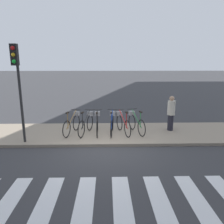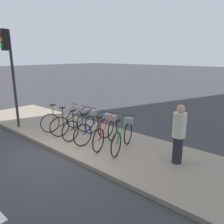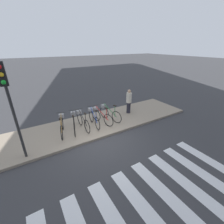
{
  "view_description": "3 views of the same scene",
  "coord_description": "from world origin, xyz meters",
  "px_view_note": "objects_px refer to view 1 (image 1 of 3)",
  "views": [
    {
      "loc": [
        0.1,
        -7.9,
        3.29
      ],
      "look_at": [
        0.32,
        1.38,
        1.07
      ],
      "focal_mm": 35.0,
      "sensor_mm": 36.0,
      "label": 1
    },
    {
      "loc": [
        5.22,
        -3.51,
        2.92
      ],
      "look_at": [
        1.05,
        1.26,
        1.27
      ],
      "focal_mm": 35.0,
      "sensor_mm": 36.0,
      "label": 2
    },
    {
      "loc": [
        -2.67,
        -5.63,
        4.29
      ],
      "look_at": [
        1.45,
        1.2,
        0.71
      ],
      "focal_mm": 24.0,
      "sensor_mm": 36.0,
      "label": 3
    }
  ],
  "objects_px": {
    "parked_bicycle_1": "(87,123)",
    "parked_bicycle_3": "(112,123)",
    "parked_bicycle_0": "(73,123)",
    "parked_bicycle_2": "(97,123)",
    "parked_bicycle_5": "(136,122)",
    "traffic_light": "(17,74)",
    "parked_bicycle_4": "(123,123)",
    "pedestrian": "(171,113)"
  },
  "relations": [
    {
      "from": "parked_bicycle_1",
      "to": "parked_bicycle_3",
      "type": "xyz_separation_m",
      "value": [
        1.12,
        0.0,
        0.0
      ]
    },
    {
      "from": "parked_bicycle_0",
      "to": "parked_bicycle_2",
      "type": "distance_m",
      "value": 1.09
    },
    {
      "from": "parked_bicycle_1",
      "to": "parked_bicycle_5",
      "type": "height_order",
      "value": "same"
    },
    {
      "from": "parked_bicycle_1",
      "to": "parked_bicycle_2",
      "type": "bearing_deg",
      "value": -1.36
    },
    {
      "from": "parked_bicycle_2",
      "to": "traffic_light",
      "type": "distance_m",
      "value": 3.76
    },
    {
      "from": "traffic_light",
      "to": "parked_bicycle_3",
      "type": "bearing_deg",
      "value": 17.45
    },
    {
      "from": "parked_bicycle_3",
      "to": "parked_bicycle_1",
      "type": "bearing_deg",
      "value": -179.89
    },
    {
      "from": "parked_bicycle_4",
      "to": "parked_bicycle_5",
      "type": "relative_size",
      "value": 1.0
    },
    {
      "from": "parked_bicycle_1",
      "to": "parked_bicycle_3",
      "type": "height_order",
      "value": "same"
    },
    {
      "from": "parked_bicycle_2",
      "to": "parked_bicycle_5",
      "type": "distance_m",
      "value": 1.71
    },
    {
      "from": "parked_bicycle_2",
      "to": "pedestrian",
      "type": "xyz_separation_m",
      "value": [
        3.34,
        0.34,
        0.38
      ]
    },
    {
      "from": "traffic_light",
      "to": "parked_bicycle_1",
      "type": "bearing_deg",
      "value": 24.8
    },
    {
      "from": "parked_bicycle_3",
      "to": "pedestrian",
      "type": "height_order",
      "value": "pedestrian"
    },
    {
      "from": "parked_bicycle_3",
      "to": "parked_bicycle_5",
      "type": "xyz_separation_m",
      "value": [
        1.06,
        0.08,
        0.0
      ]
    },
    {
      "from": "parked_bicycle_2",
      "to": "parked_bicycle_3",
      "type": "height_order",
      "value": "same"
    },
    {
      "from": "parked_bicycle_5",
      "to": "parked_bicycle_1",
      "type": "bearing_deg",
      "value": -177.73
    },
    {
      "from": "parked_bicycle_2",
      "to": "parked_bicycle_5",
      "type": "relative_size",
      "value": 1.04
    },
    {
      "from": "parked_bicycle_0",
      "to": "parked_bicycle_2",
      "type": "height_order",
      "value": "same"
    },
    {
      "from": "pedestrian",
      "to": "traffic_light",
      "type": "distance_m",
      "value": 6.61
    },
    {
      "from": "parked_bicycle_4",
      "to": "parked_bicycle_0",
      "type": "bearing_deg",
      "value": 179.29
    },
    {
      "from": "parked_bicycle_0",
      "to": "parked_bicycle_4",
      "type": "relative_size",
      "value": 1.0
    },
    {
      "from": "parked_bicycle_4",
      "to": "parked_bicycle_2",
      "type": "bearing_deg",
      "value": -179.76
    },
    {
      "from": "pedestrian",
      "to": "parked_bicycle_0",
      "type": "bearing_deg",
      "value": -176.06
    },
    {
      "from": "parked_bicycle_4",
      "to": "parked_bicycle_5",
      "type": "distance_m",
      "value": 0.6
    },
    {
      "from": "parked_bicycle_5",
      "to": "parked_bicycle_2",
      "type": "bearing_deg",
      "value": -176.73
    },
    {
      "from": "parked_bicycle_3",
      "to": "parked_bicycle_0",
      "type": "bearing_deg",
      "value": 179.38
    },
    {
      "from": "parked_bicycle_3",
      "to": "pedestrian",
      "type": "distance_m",
      "value": 2.74
    },
    {
      "from": "parked_bicycle_4",
      "to": "traffic_light",
      "type": "bearing_deg",
      "value": -164.61
    },
    {
      "from": "parked_bicycle_3",
      "to": "parked_bicycle_5",
      "type": "distance_m",
      "value": 1.06
    },
    {
      "from": "parked_bicycle_1",
      "to": "pedestrian",
      "type": "xyz_separation_m",
      "value": [
        3.81,
        0.33,
        0.38
      ]
    },
    {
      "from": "pedestrian",
      "to": "parked_bicycle_3",
      "type": "bearing_deg",
      "value": -173.13
    },
    {
      "from": "parked_bicycle_2",
      "to": "traffic_light",
      "type": "height_order",
      "value": "traffic_light"
    },
    {
      "from": "parked_bicycle_0",
      "to": "parked_bicycle_2",
      "type": "bearing_deg",
      "value": -1.69
    },
    {
      "from": "parked_bicycle_0",
      "to": "pedestrian",
      "type": "bearing_deg",
      "value": 3.94
    },
    {
      "from": "parked_bicycle_4",
      "to": "traffic_light",
      "type": "distance_m",
      "value": 4.67
    },
    {
      "from": "parked_bicycle_0",
      "to": "traffic_light",
      "type": "xyz_separation_m",
      "value": [
        -1.75,
        -1.12,
        2.21
      ]
    },
    {
      "from": "parked_bicycle_0",
      "to": "parked_bicycle_4",
      "type": "bearing_deg",
      "value": -0.71
    },
    {
      "from": "parked_bicycle_1",
      "to": "parked_bicycle_2",
      "type": "relative_size",
      "value": 0.96
    },
    {
      "from": "parked_bicycle_5",
      "to": "pedestrian",
      "type": "distance_m",
      "value": 1.69
    },
    {
      "from": "parked_bicycle_2",
      "to": "parked_bicycle_5",
      "type": "xyz_separation_m",
      "value": [
        1.71,
        0.1,
        0.0
      ]
    },
    {
      "from": "parked_bicycle_0",
      "to": "parked_bicycle_3",
      "type": "bearing_deg",
      "value": -0.62
    },
    {
      "from": "parked_bicycle_1",
      "to": "parked_bicycle_3",
      "type": "distance_m",
      "value": 1.12
    }
  ]
}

